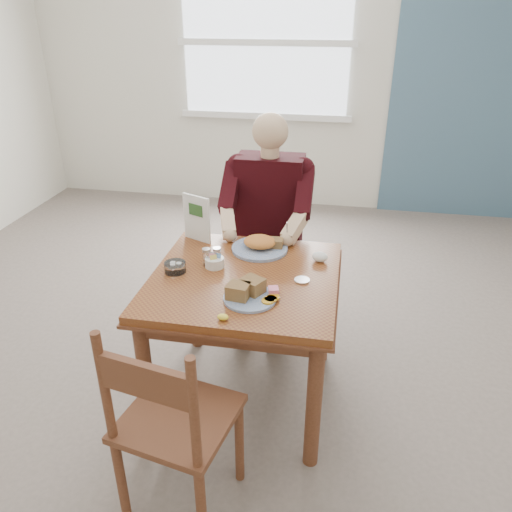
% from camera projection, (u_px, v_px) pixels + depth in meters
% --- Properties ---
extents(floor, '(6.00, 6.00, 0.00)m').
position_uv_depth(floor, '(246.00, 394.00, 2.76)').
color(floor, '#60564E').
rests_on(floor, ground).
extents(wall_back, '(5.50, 0.00, 5.50)m').
position_uv_depth(wall_back, '(307.00, 66.00, 4.76)').
color(wall_back, silver).
rests_on(wall_back, ground).
extents(accent_panel, '(1.60, 0.02, 2.80)m').
position_uv_depth(accent_panel, '(485.00, 69.00, 4.48)').
color(accent_panel, '#43657D').
rests_on(accent_panel, ground).
extents(lemon_wedge, '(0.05, 0.04, 0.03)m').
position_uv_depth(lemon_wedge, '(223.00, 317.00, 2.08)').
color(lemon_wedge, yellow).
rests_on(lemon_wedge, table).
extents(napkin, '(0.09, 0.08, 0.05)m').
position_uv_depth(napkin, '(320.00, 257.00, 2.55)').
color(napkin, white).
rests_on(napkin, table).
extents(metal_dish, '(0.10, 0.10, 0.01)m').
position_uv_depth(metal_dish, '(302.00, 280.00, 2.38)').
color(metal_dish, silver).
rests_on(metal_dish, table).
extents(window, '(1.72, 0.04, 1.42)m').
position_uv_depth(window, '(266.00, 42.00, 4.70)').
color(window, white).
rests_on(window, wall_back).
extents(table, '(0.92, 0.92, 0.75)m').
position_uv_depth(table, '(245.00, 295.00, 2.47)').
color(table, brown).
rests_on(table, ground).
extents(chair_far, '(0.42, 0.42, 0.95)m').
position_uv_depth(chair_far, '(270.00, 253.00, 3.25)').
color(chair_far, brown).
rests_on(chair_far, ground).
extents(chair_near, '(0.49, 0.49, 0.95)m').
position_uv_depth(chair_near, '(173.00, 424.00, 1.93)').
color(chair_near, brown).
rests_on(chair_near, ground).
extents(diner, '(0.53, 0.56, 1.39)m').
position_uv_depth(diner, '(268.00, 211.00, 3.02)').
color(diner, gray).
rests_on(diner, chair_far).
extents(near_plate, '(0.30, 0.30, 0.08)m').
position_uv_depth(near_plate, '(249.00, 292.00, 2.23)').
color(near_plate, white).
rests_on(near_plate, table).
extents(far_plate, '(0.31, 0.31, 0.08)m').
position_uv_depth(far_plate, '(261.00, 245.00, 2.66)').
color(far_plate, white).
rests_on(far_plate, table).
extents(caddy, '(0.10, 0.10, 0.07)m').
position_uv_depth(caddy, '(215.00, 262.00, 2.49)').
color(caddy, white).
rests_on(caddy, table).
extents(shakers, '(0.10, 0.07, 0.09)m').
position_uv_depth(shakers, '(212.00, 256.00, 2.51)').
color(shakers, white).
rests_on(shakers, table).
extents(creamer, '(0.14, 0.14, 0.05)m').
position_uv_depth(creamer, '(175.00, 267.00, 2.45)').
color(creamer, white).
rests_on(creamer, table).
extents(menu, '(0.17, 0.08, 0.26)m').
position_uv_depth(menu, '(197.00, 218.00, 2.73)').
color(menu, white).
rests_on(menu, table).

